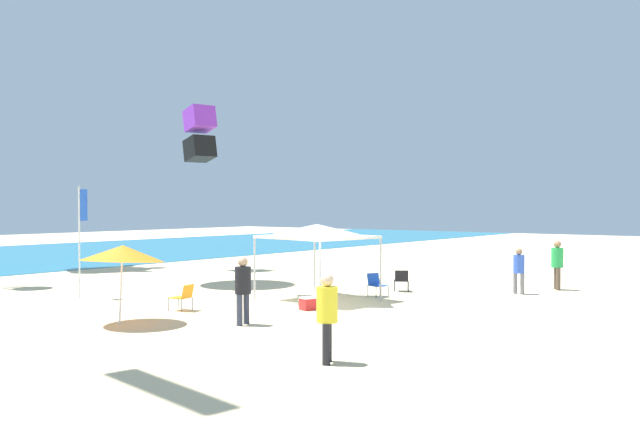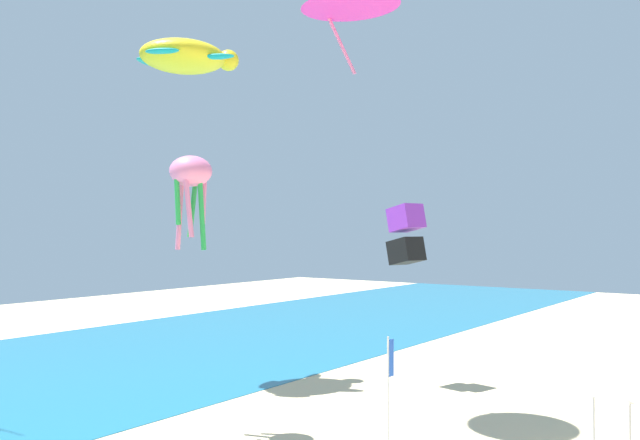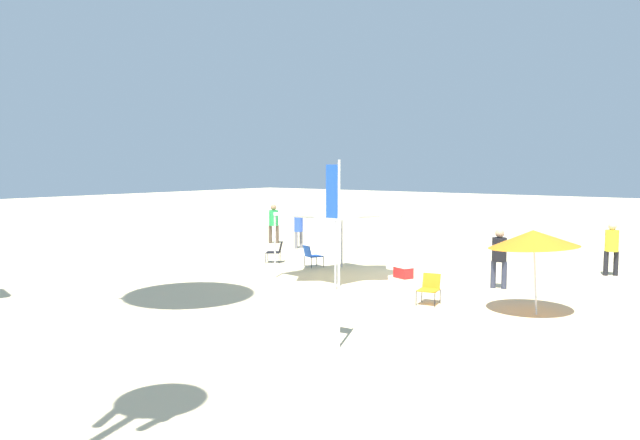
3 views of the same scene
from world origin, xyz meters
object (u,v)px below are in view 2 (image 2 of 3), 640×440
(banner_flag, at_px, (389,390))
(kite_octopus_pink, at_px, (191,176))
(kite_turtle_yellow, at_px, (186,57))
(kite_box_purple, at_px, (406,235))

(banner_flag, distance_m, kite_octopus_pink, 9.96)
(kite_octopus_pink, xyz_separation_m, kite_turtle_yellow, (5.65, 6.36, 6.31))
(kite_turtle_yellow, distance_m, kite_box_purple, 13.32)
(banner_flag, bearing_deg, kite_box_purple, 25.91)
(banner_flag, relative_size, kite_turtle_yellow, 0.76)
(banner_flag, relative_size, kite_octopus_pink, 1.19)
(kite_turtle_yellow, bearing_deg, banner_flag, -85.03)
(banner_flag, distance_m, kite_box_purple, 12.01)
(kite_octopus_pink, height_order, kite_turtle_yellow, kite_turtle_yellow)
(banner_flag, xyz_separation_m, kite_box_purple, (10.02, 4.87, 4.49))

